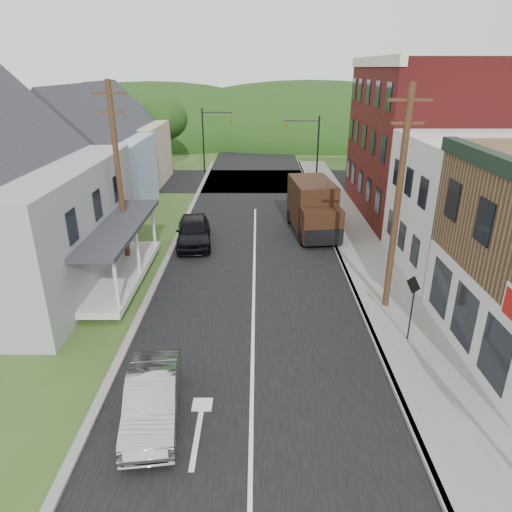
{
  "coord_description": "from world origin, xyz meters",
  "views": [
    {
      "loc": [
        0.17,
        -13.62,
        9.47
      ],
      "look_at": [
        0.11,
        3.92,
        2.2
      ],
      "focal_mm": 32.0,
      "sensor_mm": 36.0,
      "label": 1
    }
  ],
  "objects_px": {
    "dark_sedan": "(194,231)",
    "delivery_van": "(313,208)",
    "silver_sedan": "(152,400)",
    "warning_sign": "(412,299)"
  },
  "relations": [
    {
      "from": "dark_sedan",
      "to": "delivery_van",
      "type": "height_order",
      "value": "delivery_van"
    },
    {
      "from": "silver_sedan",
      "to": "delivery_van",
      "type": "relative_size",
      "value": 0.7
    },
    {
      "from": "warning_sign",
      "to": "delivery_van",
      "type": "bearing_deg",
      "value": 75.94
    },
    {
      "from": "warning_sign",
      "to": "silver_sedan",
      "type": "bearing_deg",
      "value": -179.09
    },
    {
      "from": "dark_sedan",
      "to": "warning_sign",
      "type": "xyz_separation_m",
      "value": [
        9.21,
        -10.1,
        0.99
      ]
    },
    {
      "from": "silver_sedan",
      "to": "dark_sedan",
      "type": "relative_size",
      "value": 0.86
    },
    {
      "from": "silver_sedan",
      "to": "dark_sedan",
      "type": "distance_m",
      "value": 14.14
    },
    {
      "from": "delivery_van",
      "to": "warning_sign",
      "type": "height_order",
      "value": "delivery_van"
    },
    {
      "from": "silver_sedan",
      "to": "warning_sign",
      "type": "bearing_deg",
      "value": 17.75
    },
    {
      "from": "dark_sedan",
      "to": "delivery_van",
      "type": "xyz_separation_m",
      "value": [
        7.03,
        2.0,
        0.79
      ]
    }
  ]
}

